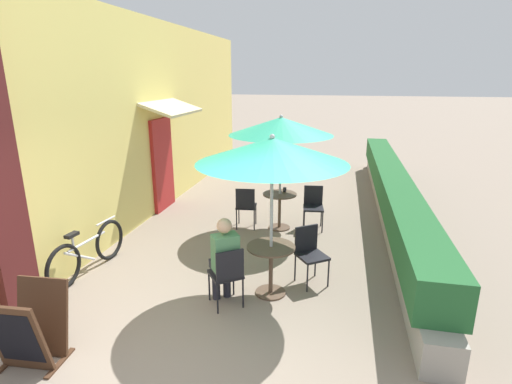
{
  "coord_description": "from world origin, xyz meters",
  "views": [
    {
      "loc": [
        1.6,
        -3.27,
        3.04
      ],
      "look_at": [
        0.15,
        3.49,
        1.0
      ],
      "focal_mm": 28.0,
      "sensor_mm": 36.0,
      "label": 1
    }
  ],
  "objects_px": {
    "seated_patron_near_left": "(224,257)",
    "cafe_chair_mid_right": "(313,204)",
    "cafe_chair_mid_left": "(246,204)",
    "patio_table_mid": "(280,205)",
    "patio_umbrella_near": "(272,151)",
    "patio_table_near": "(271,262)",
    "patio_umbrella_mid": "(281,126)",
    "cafe_chair_near_left": "(227,272)",
    "coffee_cup_mid": "(285,190)",
    "menu_board": "(31,327)",
    "cafe_chair_near_right": "(310,250)",
    "bicycle_leaning": "(88,252)"
  },
  "relations": [
    {
      "from": "bicycle_leaning",
      "to": "patio_umbrella_near",
      "type": "bearing_deg",
      "value": 5.0
    },
    {
      "from": "patio_table_near",
      "to": "cafe_chair_mid_left",
      "type": "height_order",
      "value": "cafe_chair_mid_left"
    },
    {
      "from": "cafe_chair_near_right",
      "to": "bicycle_leaning",
      "type": "xyz_separation_m",
      "value": [
        -3.44,
        -0.44,
        -0.16
      ]
    },
    {
      "from": "patio_table_mid",
      "to": "cafe_chair_near_right",
      "type": "bearing_deg",
      "value": -69.62
    },
    {
      "from": "cafe_chair_near_right",
      "to": "cafe_chair_mid_right",
      "type": "bearing_deg",
      "value": -123.15
    },
    {
      "from": "bicycle_leaning",
      "to": "cafe_chair_mid_right",
      "type": "bearing_deg",
      "value": 44.49
    },
    {
      "from": "patio_umbrella_near",
      "to": "menu_board",
      "type": "bearing_deg",
      "value": -139.36
    },
    {
      "from": "patio_umbrella_near",
      "to": "patio_table_mid",
      "type": "xyz_separation_m",
      "value": [
        -0.27,
        2.56,
        -1.59
      ]
    },
    {
      "from": "cafe_chair_near_right",
      "to": "cafe_chair_mid_left",
      "type": "bearing_deg",
      "value": -89.31
    },
    {
      "from": "cafe_chair_near_right",
      "to": "patio_table_mid",
      "type": "relative_size",
      "value": 1.18
    },
    {
      "from": "cafe_chair_mid_left",
      "to": "patio_table_mid",
      "type": "bearing_deg",
      "value": 6.4
    },
    {
      "from": "cafe_chair_near_left",
      "to": "coffee_cup_mid",
      "type": "xyz_separation_m",
      "value": [
        0.31,
        3.18,
        0.26
      ]
    },
    {
      "from": "patio_table_near",
      "to": "coffee_cup_mid",
      "type": "xyz_separation_m",
      "value": [
        -0.2,
        2.72,
        0.28
      ]
    },
    {
      "from": "patio_umbrella_mid",
      "to": "coffee_cup_mid",
      "type": "xyz_separation_m",
      "value": [
        0.08,
        0.16,
        -1.31
      ]
    },
    {
      "from": "cafe_chair_mid_right",
      "to": "menu_board",
      "type": "relative_size",
      "value": 0.99
    },
    {
      "from": "seated_patron_near_left",
      "to": "cafe_chair_near_right",
      "type": "bearing_deg",
      "value": 1.73
    },
    {
      "from": "seated_patron_near_left",
      "to": "cafe_chair_near_right",
      "type": "relative_size",
      "value": 1.44
    },
    {
      "from": "seated_patron_near_left",
      "to": "menu_board",
      "type": "relative_size",
      "value": 1.43
    },
    {
      "from": "patio_table_near",
      "to": "seated_patron_near_left",
      "type": "relative_size",
      "value": 0.59
    },
    {
      "from": "bicycle_leaning",
      "to": "menu_board",
      "type": "bearing_deg",
      "value": -66.15
    },
    {
      "from": "patio_umbrella_near",
      "to": "cafe_chair_mid_left",
      "type": "relative_size",
      "value": 2.65
    },
    {
      "from": "cafe_chair_near_right",
      "to": "cafe_chair_mid_right",
      "type": "relative_size",
      "value": 1.0
    },
    {
      "from": "patio_umbrella_mid",
      "to": "patio_table_near",
      "type": "bearing_deg",
      "value": -83.9
    },
    {
      "from": "patio_umbrella_near",
      "to": "menu_board",
      "type": "distance_m",
      "value": 3.42
    },
    {
      "from": "coffee_cup_mid",
      "to": "menu_board",
      "type": "relative_size",
      "value": 0.1
    },
    {
      "from": "cafe_chair_mid_left",
      "to": "patio_table_near",
      "type": "bearing_deg",
      "value": -75.51
    },
    {
      "from": "patio_table_near",
      "to": "menu_board",
      "type": "bearing_deg",
      "value": -139.36
    },
    {
      "from": "patio_table_near",
      "to": "patio_umbrella_near",
      "type": "bearing_deg",
      "value": -45.0
    },
    {
      "from": "cafe_chair_near_right",
      "to": "patio_umbrella_mid",
      "type": "distance_m",
      "value": 2.74
    },
    {
      "from": "patio_table_near",
      "to": "patio_table_mid",
      "type": "bearing_deg",
      "value": 96.1
    },
    {
      "from": "patio_table_mid",
      "to": "cafe_chair_mid_right",
      "type": "xyz_separation_m",
      "value": [
        0.67,
        0.16,
        0.02
      ]
    },
    {
      "from": "cafe_chair_mid_right",
      "to": "coffee_cup_mid",
      "type": "distance_m",
      "value": 0.65
    },
    {
      "from": "cafe_chair_mid_left",
      "to": "bicycle_leaning",
      "type": "relative_size",
      "value": 0.5
    },
    {
      "from": "menu_board",
      "to": "bicycle_leaning",
      "type": "bearing_deg",
      "value": 104.66
    },
    {
      "from": "patio_umbrella_near",
      "to": "seated_patron_near_left",
      "type": "height_order",
      "value": "patio_umbrella_near"
    },
    {
      "from": "cafe_chair_near_left",
      "to": "patio_table_mid",
      "type": "height_order",
      "value": "cafe_chair_near_left"
    },
    {
      "from": "patio_umbrella_mid",
      "to": "menu_board",
      "type": "relative_size",
      "value": 2.63
    },
    {
      "from": "patio_table_near",
      "to": "patio_umbrella_mid",
      "type": "bearing_deg",
      "value": 96.1
    },
    {
      "from": "patio_table_near",
      "to": "bicycle_leaning",
      "type": "distance_m",
      "value": 2.93
    },
    {
      "from": "seated_patron_near_left",
      "to": "cafe_chair_mid_right",
      "type": "relative_size",
      "value": 1.44
    },
    {
      "from": "patio_table_near",
      "to": "coffee_cup_mid",
      "type": "distance_m",
      "value": 2.74
    },
    {
      "from": "cafe_chair_near_right",
      "to": "patio_umbrella_mid",
      "type": "relative_size",
      "value": 0.38
    },
    {
      "from": "seated_patron_near_left",
      "to": "patio_table_mid",
      "type": "distance_m",
      "value": 2.96
    },
    {
      "from": "seated_patron_near_left",
      "to": "cafe_chair_near_right",
      "type": "distance_m",
      "value": 1.37
    },
    {
      "from": "patio_umbrella_near",
      "to": "menu_board",
      "type": "xyz_separation_m",
      "value": [
        -2.27,
        -1.95,
        -1.65
      ]
    },
    {
      "from": "patio_table_near",
      "to": "cafe_chair_near_right",
      "type": "bearing_deg",
      "value": 42.41
    },
    {
      "from": "coffee_cup_mid",
      "to": "cafe_chair_mid_left",
      "type": "bearing_deg",
      "value": -157.14
    },
    {
      "from": "patio_umbrella_near",
      "to": "seated_patron_near_left",
      "type": "bearing_deg",
      "value": -146.97
    },
    {
      "from": "patio_table_mid",
      "to": "cafe_chair_mid_right",
      "type": "distance_m",
      "value": 0.69
    },
    {
      "from": "patio_umbrella_near",
      "to": "cafe_chair_mid_left",
      "type": "height_order",
      "value": "patio_umbrella_near"
    }
  ]
}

